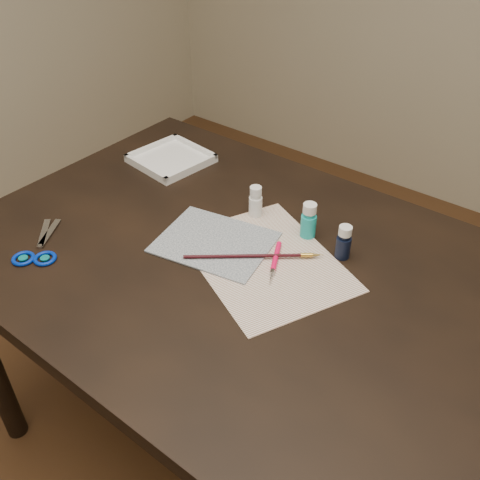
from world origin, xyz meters
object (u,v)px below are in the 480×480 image
Objects in this scene: paper at (265,261)px; canvas at (215,242)px; paint_bottle_navy at (344,242)px; paint_bottle_cyan at (309,220)px; palette_tray at (171,158)px; paint_bottle_white at (256,201)px; scissors at (39,242)px.

paper is 0.13m from canvas.
canvas is at bearing -151.85° from paint_bottle_navy.
paint_bottle_cyan is 0.51m from palette_tray.
paint_bottle_white and paint_bottle_navy have the same top height.
palette_tray is at bearing -41.49° from scissors.
palette_tray reaches higher than canvas.
paper is 0.19m from paint_bottle_white.
paint_bottle_navy is at bearing -3.07° from paint_bottle_white.
paint_bottle_white is (0.01, 0.15, 0.04)m from canvas.
palette_tray is (-0.61, 0.08, -0.03)m from paint_bottle_navy.
scissors is at bearing -149.26° from paper.
paper is 0.52m from palette_tray.
paper is 0.18m from paint_bottle_navy.
paint_bottle_white is at bearing -84.10° from scissors.
paper is 0.15m from paint_bottle_cyan.
scissors reaches higher than canvas.
paint_bottle_white is 0.15m from paint_bottle_cyan.
paint_bottle_white is 0.91× the size of paint_bottle_cyan.
paint_bottle_white is at bearing 176.93° from paint_bottle_navy.
palette_tray reaches higher than scissors.
paint_bottle_white is 0.41× the size of scissors.
paint_bottle_cyan reaches higher than canvas.
scissors is (-0.33, -0.40, -0.04)m from paint_bottle_white.
paint_bottle_navy is 0.42× the size of palette_tray.
paper is 4.23× the size of paint_bottle_cyan.
scissors is at bearing -139.49° from paint_bottle_cyan.
paint_bottle_navy is at bearing 28.15° from canvas.
scissors is at bearing -146.19° from paint_bottle_navy.
paint_bottle_cyan is (0.15, 0.16, 0.04)m from canvas.
canvas is 3.11× the size of paint_bottle_navy.
paper is 1.47× the size of canvas.
paint_bottle_navy is at bearing -10.54° from paint_bottle_cyan.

